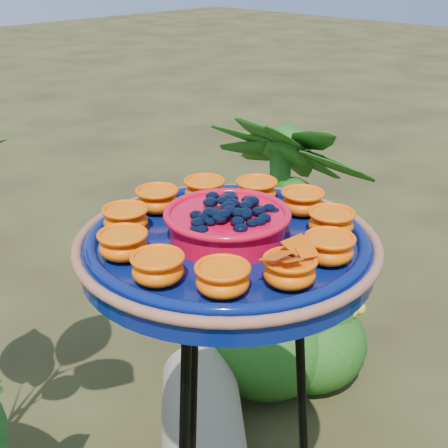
# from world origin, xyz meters

# --- Properties ---
(tripod_stand) EXTENTS (0.39, 0.39, 0.86)m
(tripod_stand) POSITION_xyz_m (-0.10, 0.03, 0.52)
(tripod_stand) COLOR black
(tripod_stand) RESTS_ON ground
(feeder_dish) EXTENTS (0.55, 0.55, 0.10)m
(feeder_dish) POSITION_xyz_m (-0.10, 0.03, 0.90)
(feeder_dish) COLOR #071557
(feeder_dish) RESTS_ON tripod_stand
(shrub_back_right) EXTENTS (0.60, 0.60, 0.88)m
(shrub_back_right) POSITION_xyz_m (0.70, 0.51, 0.44)
(shrub_back_right) COLOR #1E5115
(shrub_back_right) RESTS_ON ground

